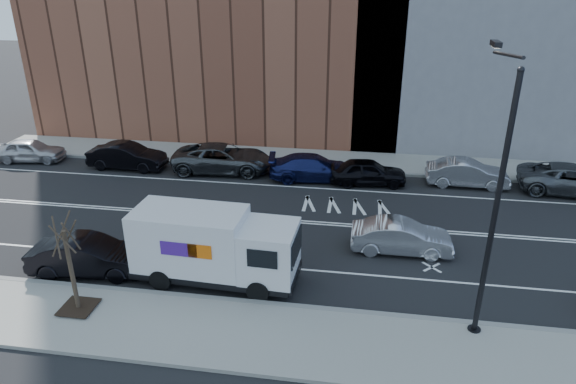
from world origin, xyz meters
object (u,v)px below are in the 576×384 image
(driving_sedan, at_px, (401,237))
(far_parked_a, at_px, (30,150))
(far_parked_b, at_px, (127,156))
(fedex_van, at_px, (214,246))

(driving_sedan, bearing_deg, far_parked_a, 69.74)
(far_parked_b, relative_size, driving_sedan, 1.10)
(far_parked_b, height_order, driving_sedan, far_parked_b)
(fedex_van, bearing_deg, far_parked_a, 146.27)
(fedex_van, xyz_separation_m, far_parked_b, (-8.91, 11.27, -0.77))
(far_parked_a, height_order, far_parked_b, far_parked_b)
(fedex_van, height_order, far_parked_b, fedex_van)
(far_parked_a, bearing_deg, driving_sedan, -116.49)
(fedex_van, bearing_deg, far_parked_b, 130.94)
(far_parked_b, bearing_deg, far_parked_a, 89.39)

